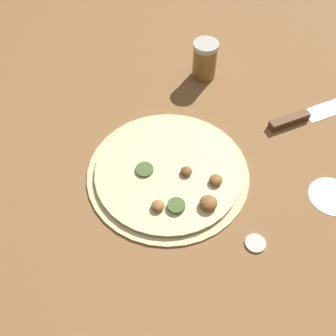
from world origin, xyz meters
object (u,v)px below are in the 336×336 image
loose_cap (256,243)px  pizza (169,173)px  knife (314,113)px  spice_jar (205,60)px

loose_cap → pizza: bearing=158.4°
pizza → knife: 0.37m
knife → loose_cap: (-0.04, -0.36, -0.00)m
knife → spice_jar: bearing=127.4°
knife → loose_cap: bearing=-142.2°
knife → loose_cap: 0.36m
knife → spice_jar: (-0.27, 0.03, 0.04)m
knife → spice_jar: 0.28m
pizza → spice_jar: bearing=97.4°
spice_jar → pizza: bearing=-82.6°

